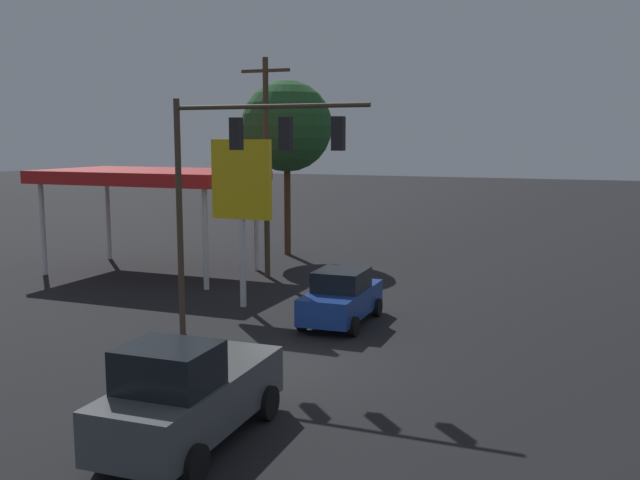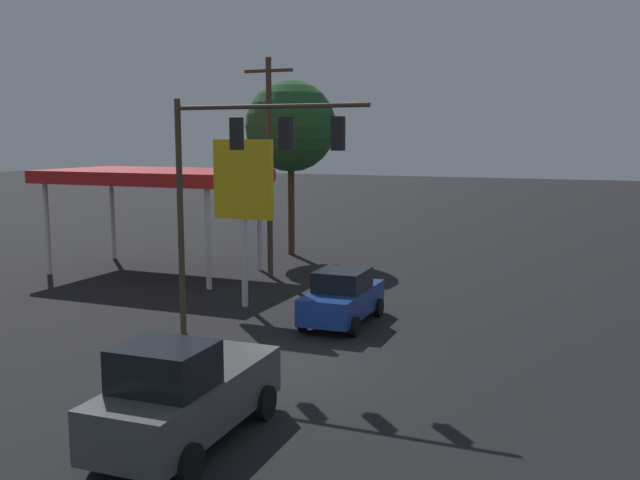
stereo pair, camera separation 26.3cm
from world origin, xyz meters
The scene contains 8 objects.
ground_plane centered at (0.00, 0.00, 0.00)m, with size 200.00×200.00×0.00m, color black.
traffic_signal_assembly centered at (2.49, -1.66, 5.74)m, with size 6.62×0.43×7.76m.
utility_pole centered at (6.51, -11.62, 5.35)m, with size 2.40×0.26×10.13m.
gas_station_canopy centered at (12.19, -10.53, 4.63)m, with size 10.10×6.08×5.00m.
price_sign centered at (4.76, -5.87, 4.66)m, with size 2.45×0.27×6.46m.
pickup_parked centered at (-0.09, 5.77, 1.11)m, with size 2.38×5.25×2.40m.
sedan_far centered at (0.35, -4.91, 0.95)m, with size 2.15×4.44×1.93m.
street_tree centered at (8.31, -17.91, 7.12)m, with size 5.00×5.00×9.64m.
Camera 1 is at (-8.06, 18.21, 6.53)m, focal length 40.00 mm.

